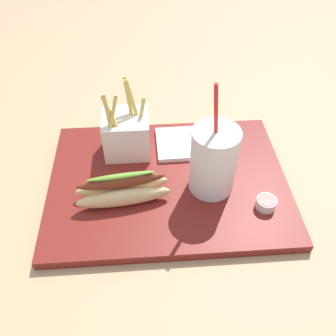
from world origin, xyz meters
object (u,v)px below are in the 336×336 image
(fries_basket, at_px, (127,133))
(ketchup_cup_1, at_px, (266,203))
(napkin_stack, at_px, (187,143))
(soda_cup, at_px, (213,160))
(hot_dog_1, at_px, (123,189))

(fries_basket, height_order, ketchup_cup_1, fries_basket)
(napkin_stack, bearing_deg, fries_basket, 2.93)
(soda_cup, relative_size, napkin_stack, 1.77)
(napkin_stack, bearing_deg, soda_cup, 105.26)
(hot_dog_1, height_order, ketchup_cup_1, hot_dog_1)
(fries_basket, height_order, napkin_stack, fries_basket)
(fries_basket, xyz_separation_m, ketchup_cup_1, (-0.26, 0.18, -0.03))
(hot_dog_1, bearing_deg, ketchup_cup_1, 171.52)
(napkin_stack, bearing_deg, ketchup_cup_1, 124.85)
(ketchup_cup_1, bearing_deg, soda_cup, -32.48)
(fries_basket, relative_size, ketchup_cup_1, 4.25)
(fries_basket, distance_m, hot_dog_1, 0.14)
(soda_cup, relative_size, fries_basket, 1.47)
(soda_cup, xyz_separation_m, ketchup_cup_1, (-0.09, 0.06, -0.06))
(soda_cup, distance_m, ketchup_cup_1, 0.13)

